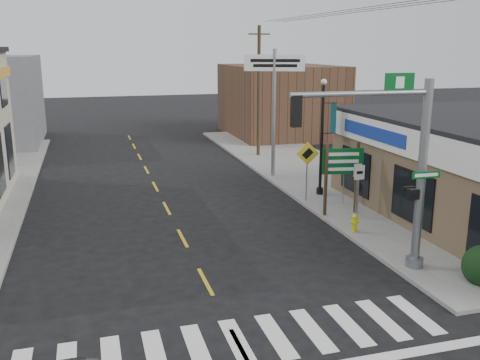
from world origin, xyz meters
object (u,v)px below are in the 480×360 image
object	(u,v)px
utility_pole_far	(259,90)
lamp_post	(323,129)
traffic_signal_pole	(402,156)
dance_center_sign	(274,81)
bare_tree	(439,136)
guide_sign	(342,169)
fire_hydrant	(355,222)

from	to	relation	value
utility_pole_far	lamp_post	bearing A→B (deg)	-94.63
lamp_post	traffic_signal_pole	bearing A→B (deg)	-106.52
dance_center_sign	bare_tree	bearing A→B (deg)	-47.06
guide_sign	dance_center_sign	bearing A→B (deg)	103.44
guide_sign	utility_pole_far	size ratio (longest dim) A/B	0.37
guide_sign	fire_hydrant	xyz separation A→B (m)	(-0.51, -2.23, -1.57)
lamp_post	dance_center_sign	distance (m)	4.77
fire_hydrant	guide_sign	bearing A→B (deg)	77.03
traffic_signal_pole	dance_center_sign	distance (m)	13.25
lamp_post	fire_hydrant	bearing A→B (deg)	-108.01
traffic_signal_pole	guide_sign	xyz separation A→B (m)	(0.96, 5.76, -1.71)
traffic_signal_pole	bare_tree	world-z (taller)	traffic_signal_pole
bare_tree	utility_pole_far	distance (m)	15.28
bare_tree	utility_pole_far	xyz separation A→B (m)	(-2.52, 15.05, 0.70)
lamp_post	utility_pole_far	world-z (taller)	utility_pole_far
lamp_post	utility_pole_far	size ratio (longest dim) A/B	0.67
bare_tree	lamp_post	bearing A→B (deg)	116.73
dance_center_sign	bare_tree	distance (m)	10.12
fire_hydrant	bare_tree	world-z (taller)	bare_tree
dance_center_sign	traffic_signal_pole	bearing A→B (deg)	-70.09
fire_hydrant	lamp_post	size ratio (longest dim) A/B	0.13
dance_center_sign	utility_pole_far	world-z (taller)	utility_pole_far
traffic_signal_pole	fire_hydrant	world-z (taller)	traffic_signal_pole
lamp_post	bare_tree	size ratio (longest dim) A/B	1.23
fire_hydrant	lamp_post	xyz separation A→B (m)	(1.05, 5.39, 2.79)
traffic_signal_pole	utility_pole_far	bearing A→B (deg)	86.79
fire_hydrant	dance_center_sign	world-z (taller)	dance_center_sign
guide_sign	fire_hydrant	bearing A→B (deg)	-92.70
traffic_signal_pole	guide_sign	distance (m)	6.08
guide_sign	dance_center_sign	size ratio (longest dim) A/B	0.45
lamp_post	bare_tree	xyz separation A→B (m)	(2.57, -5.10, 0.33)
bare_tree	utility_pole_far	bearing A→B (deg)	99.50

